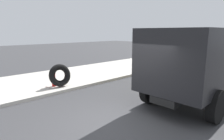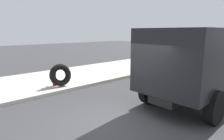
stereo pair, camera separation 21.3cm
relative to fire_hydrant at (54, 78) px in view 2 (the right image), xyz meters
The scene contains 5 objects.
ground_plane 4.97m from the fire_hydrant, 96.63° to the right, with size 80.00×80.00×0.00m, color #38383A.
sidewalk_curb 1.77m from the fire_hydrant, 109.63° to the left, with size 36.00×5.00×0.15m, color #BCB7AD.
fire_hydrant is the anchor object (origin of this frame).
loose_tire 0.37m from the fire_hydrant, 50.02° to the right, with size 1.13×1.13×0.30m, color black.
dump_truck_yellow 7.10m from the fire_hydrant, 55.12° to the right, with size 7.01×2.83×3.00m.
Camera 2 is at (-3.81, -4.19, 2.90)m, focal length 31.34 mm.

